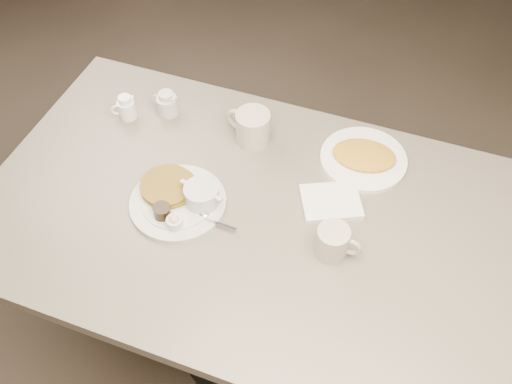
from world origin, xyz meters
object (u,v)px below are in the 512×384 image
(diner_table, at_px, (254,248))
(coffee_mug_far, at_px, (252,127))
(creamer_left, at_px, (126,108))
(creamer_right, at_px, (167,104))
(hash_plate, at_px, (364,158))
(coffee_mug_near, at_px, (333,242))
(main_plate, at_px, (181,198))

(diner_table, xyz_separation_m, coffee_mug_far, (-0.10, 0.26, 0.22))
(diner_table, xyz_separation_m, creamer_left, (-0.50, 0.22, 0.21))
(diner_table, bearing_deg, coffee_mug_far, 111.38)
(diner_table, bearing_deg, creamer_right, 144.34)
(creamer_left, xyz_separation_m, hash_plate, (0.74, 0.07, -0.02))
(coffee_mug_far, relative_size, hash_plate, 0.55)
(coffee_mug_near, distance_m, creamer_left, 0.78)
(diner_table, distance_m, creamer_left, 0.59)
(coffee_mug_far, bearing_deg, main_plate, -107.74)
(coffee_mug_near, bearing_deg, main_plate, 178.41)
(hash_plate, bearing_deg, creamer_left, -174.49)
(coffee_mug_near, xyz_separation_m, creamer_left, (-0.73, 0.27, -0.01))
(coffee_mug_far, bearing_deg, coffee_mug_near, -42.78)
(diner_table, distance_m, main_plate, 0.28)
(coffee_mug_far, relative_size, creamer_left, 1.96)
(diner_table, height_order, main_plate, main_plate)
(creamer_left, bearing_deg, coffee_mug_far, 6.19)
(main_plate, relative_size, coffee_mug_far, 2.17)
(main_plate, distance_m, coffee_mug_near, 0.43)
(main_plate, bearing_deg, coffee_mug_far, 72.26)
(diner_table, relative_size, creamer_left, 18.75)
(main_plate, xyz_separation_m, coffee_mug_far, (0.10, 0.30, 0.03))
(diner_table, xyz_separation_m, main_plate, (-0.20, -0.03, 0.19))
(diner_table, xyz_separation_m, coffee_mug_near, (0.23, -0.05, 0.22))
(creamer_left, relative_size, hash_plate, 0.28)
(coffee_mug_far, bearing_deg, diner_table, -68.62)
(coffee_mug_far, xyz_separation_m, creamer_left, (-0.40, -0.04, -0.01))
(coffee_mug_far, xyz_separation_m, creamer_right, (-0.29, 0.02, -0.01))
(main_plate, height_order, coffee_mug_near, coffee_mug_near)
(main_plate, relative_size, hash_plate, 1.20)
(coffee_mug_near, bearing_deg, coffee_mug_far, 137.22)
(hash_plate, bearing_deg, coffee_mug_far, -175.30)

